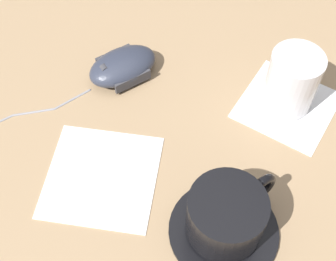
# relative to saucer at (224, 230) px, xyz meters

# --- Properties ---
(ground_plane) EXTENTS (3.00, 3.00, 0.00)m
(ground_plane) POSITION_rel_saucer_xyz_m (-0.10, -0.14, -0.00)
(ground_plane) COLOR #9E7F5B
(saucer) EXTENTS (0.12, 0.12, 0.01)m
(saucer) POSITION_rel_saucer_xyz_m (0.00, 0.00, 0.00)
(saucer) COLOR black
(saucer) RESTS_ON ground
(coffee_cup) EXTENTS (0.11, 0.08, 0.06)m
(coffee_cup) POSITION_rel_saucer_xyz_m (-0.00, -0.00, 0.03)
(coffee_cup) COLOR black
(coffee_cup) RESTS_ON saucer
(computer_mouse) EXTENTS (0.10, 0.07, 0.03)m
(computer_mouse) POSITION_rel_saucer_xyz_m (-0.04, -0.25, 0.01)
(computer_mouse) COLOR #2D3342
(computer_mouse) RESTS_ON ground
(napkin_under_glass) EXTENTS (0.15, 0.15, 0.00)m
(napkin_under_glass) POSITION_rel_saucer_xyz_m (-0.18, -0.08, -0.00)
(napkin_under_glass) COLOR white
(napkin_under_glass) RESTS_ON ground
(drinking_glass) EXTENTS (0.06, 0.06, 0.08)m
(drinking_glass) POSITION_rel_saucer_xyz_m (-0.18, -0.09, 0.04)
(drinking_glass) COLOR silver
(drinking_glass) RESTS_ON napkin_under_glass
(napkin_spare) EXTENTS (0.18, 0.18, 0.00)m
(napkin_spare) POSITION_rel_saucer_xyz_m (0.07, -0.14, -0.00)
(napkin_spare) COLOR white
(napkin_spare) RESTS_ON ground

